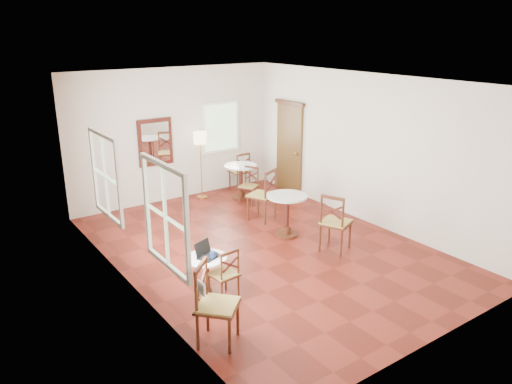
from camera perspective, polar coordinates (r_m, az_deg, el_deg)
ground at (r=9.09m, az=1.10°, el=-6.48°), size 7.00×7.00×0.00m
room_shell at (r=8.66m, az=-0.22°, el=5.48°), size 5.02×7.02×3.01m
cafe_table_near at (r=7.44m, az=-5.66°, el=-9.14°), size 0.61×0.61×0.64m
cafe_table_mid at (r=9.48m, az=3.53°, el=-2.16°), size 0.77×0.77×0.81m
cafe_table_back at (r=11.56m, az=-1.77°, el=1.63°), size 0.76×0.76×0.80m
chair_near_a at (r=7.35m, az=-3.63°, el=-9.36°), size 0.41×0.41×0.82m
chair_near_b at (r=6.37m, az=-4.69°, el=-12.73°), size 0.70×0.70×1.08m
chair_mid_a at (r=10.21m, az=0.79°, el=-0.35°), size 0.66×0.66×1.09m
chair_mid_b at (r=8.93m, az=9.05°, el=-3.46°), size 0.65×0.65×1.07m
chair_back_a at (r=12.22m, az=-1.84°, el=2.42°), size 0.44×0.44×0.94m
chair_back_b at (r=11.23m, az=-0.80°, el=0.72°), size 0.53×0.53×0.84m
floor_lamp at (r=11.43m, az=-6.41°, el=5.68°), size 0.31×0.31×1.57m
laptop at (r=7.32m, az=-5.73°, el=-6.98°), size 0.39×0.36×0.23m
mouse at (r=7.33m, az=-6.26°, el=-7.29°), size 0.11×0.09×0.03m
navy_mug at (r=7.26m, az=-4.94°, el=-7.20°), size 0.13×0.09×0.10m
water_glass at (r=7.37m, az=-6.20°, el=-6.90°), size 0.05×0.05×0.09m
power_adapter at (r=7.21m, az=-5.42°, el=-13.51°), size 0.11×0.07×0.05m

